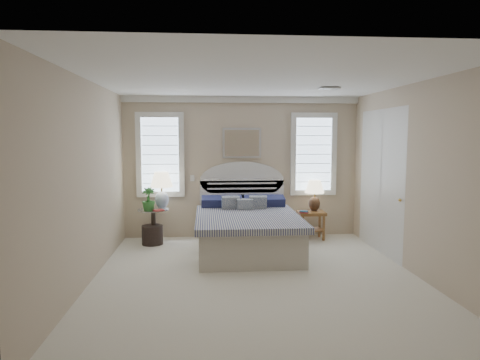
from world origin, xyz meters
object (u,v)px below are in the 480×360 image
Objects in this scene: lamp_left at (162,186)px; lamp_right at (315,192)px; floor_pot at (152,235)px; nightstand_right at (311,219)px; side_table_left at (153,222)px; bed at (247,228)px.

lamp_left is 1.14× the size of lamp_right.
lamp_left reaches higher than floor_pot.
nightstand_right is at bearing -131.43° from lamp_right.
lamp_right is (3.03, 0.19, 0.51)m from side_table_left.
floor_pot is 0.64× the size of lamp_right.
floor_pot is at bearing -100.99° from side_table_left.
floor_pot is (-1.66, 0.52, -0.21)m from bed.
bed is 3.61× the size of side_table_left.
bed is at bearing -150.50° from lamp_right.
nightstand_right is at bearing -0.88° from lamp_left.
side_table_left is 3.07m from lamp_right.
bed reaches higher than lamp_left.
nightstand_right is (1.30, 0.69, 0.00)m from bed.
lamp_right reaches higher than floor_pot.
lamp_left reaches higher than nightstand_right.
lamp_right reaches higher than nightstand_right.
side_table_left is at bearing -178.06° from nightstand_right.
lamp_left reaches higher than side_table_left.
lamp_right is (1.38, 0.78, 0.51)m from bed.
lamp_right is (0.08, 0.09, 0.51)m from nightstand_right.
side_table_left is 1.19× the size of nightstand_right.
lamp_left is (-2.81, 0.04, 0.65)m from nightstand_right.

